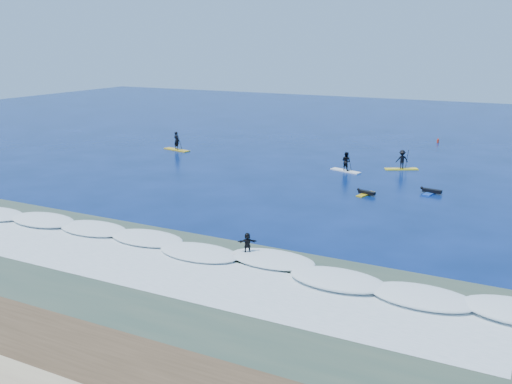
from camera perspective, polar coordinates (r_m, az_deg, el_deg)
The scene contains 12 objects.
ground at distance 40.46m, azimuth 1.02°, elevation -1.32°, with size 160.00×160.00×0.00m, color #031745.
wet_sand_strip at distance 24.48m, azimuth -22.47°, elevation -13.88°, with size 90.00×5.00×0.08m, color #483521.
shallow_water at distance 29.26m, azimuth -11.28°, elevation -8.14°, with size 90.00×13.00×0.01m, color #344737.
breaking_wave at distance 32.24m, azimuth -6.88°, elevation -5.75°, with size 40.00×6.00×0.30m, color white.
whitewater at distance 29.99m, azimuth -10.09°, elevation -7.51°, with size 34.00×5.00×0.02m, color silver.
sup_paddler_left at distance 61.24m, azimuth -7.94°, elevation 4.82°, with size 3.38×1.55×2.30m.
sup_paddler_center at distance 51.33m, azimuth 8.98°, elevation 2.87°, with size 2.98×1.60×2.04m.
sup_paddler_right at distance 53.10m, azimuth 14.38°, elevation 3.04°, with size 2.93×2.08×2.07m.
prone_paddler_near at distance 43.90m, azimuth 10.93°, elevation -0.11°, with size 1.53×2.00×0.40m.
prone_paddler_far at distance 45.53m, azimuth 17.09°, elevation 0.05°, with size 1.67×2.16×0.44m.
wave_surfer at distance 30.74m, azimuth -0.87°, elevation -5.28°, with size 1.65×1.30×1.21m.
marker_buoy at distance 68.49m, azimuth 17.73°, elevation 4.93°, with size 0.24×0.24×0.58m.
Camera 1 is at (17.06, -34.90, 11.34)m, focal length 40.00 mm.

